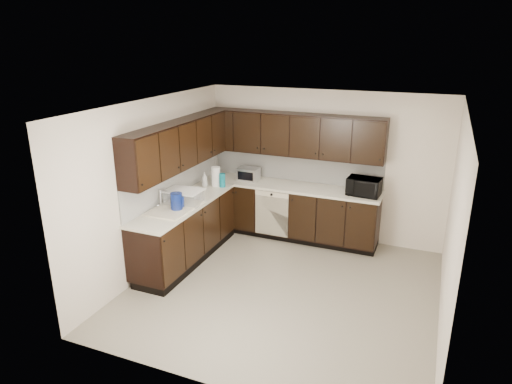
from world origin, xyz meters
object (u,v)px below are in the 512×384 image
at_px(toaster_oven, 249,174).
at_px(blue_pitcher, 176,202).
at_px(microwave, 364,187).
at_px(sink, 174,213).
at_px(storage_bin, 184,197).

xyz_separation_m(toaster_oven, blue_pitcher, (-0.38, -1.72, 0.02)).
bearing_deg(microwave, blue_pitcher, -140.60).
xyz_separation_m(sink, microwave, (2.42, 1.66, 0.20)).
relative_size(sink, blue_pitcher, 3.19).
distance_m(microwave, blue_pitcher, 2.89).
bearing_deg(blue_pitcher, storage_bin, 111.06).
bearing_deg(microwave, sink, -141.70).
bearing_deg(sink, microwave, 34.39).
xyz_separation_m(microwave, toaster_oven, (-1.97, 0.04, -0.03)).
bearing_deg(blue_pitcher, toaster_oven, 89.03).
height_order(sink, blue_pitcher, sink).
relative_size(microwave, storage_bin, 0.99).
xyz_separation_m(sink, blue_pitcher, (0.07, -0.02, 0.19)).
bearing_deg(toaster_oven, sink, -102.74).
xyz_separation_m(toaster_oven, storage_bin, (-0.43, -1.42, -0.01)).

